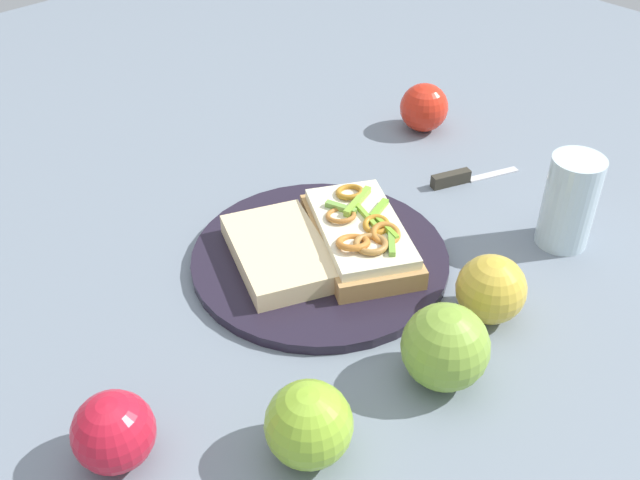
{
  "coord_description": "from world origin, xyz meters",
  "views": [
    {
      "loc": [
        -0.45,
        -0.47,
        0.53
      ],
      "look_at": [
        0.0,
        0.0,
        0.03
      ],
      "focal_mm": 41.55,
      "sensor_mm": 36.0,
      "label": 1
    }
  ],
  "objects_px": {
    "bread_slice_side": "(279,252)",
    "drinking_glass": "(570,202)",
    "apple_0": "(114,432)",
    "plate": "(320,258)",
    "apple_1": "(424,108)",
    "apple_3": "(491,289)",
    "apple_4": "(309,424)",
    "sandwich": "(360,235)",
    "knife": "(461,178)",
    "apple_2": "(445,347)"
  },
  "relations": [
    {
      "from": "plate",
      "to": "apple_0",
      "type": "distance_m",
      "value": 0.32
    },
    {
      "from": "sandwich",
      "to": "knife",
      "type": "relative_size",
      "value": 1.63
    },
    {
      "from": "apple_1",
      "to": "apple_4",
      "type": "bearing_deg",
      "value": -149.09
    },
    {
      "from": "apple_4",
      "to": "sandwich",
      "type": "bearing_deg",
      "value": 35.1
    },
    {
      "from": "sandwich",
      "to": "apple_4",
      "type": "bearing_deg",
      "value": -25.89
    },
    {
      "from": "plate",
      "to": "apple_3",
      "type": "relative_size",
      "value": 4.03
    },
    {
      "from": "drinking_glass",
      "to": "knife",
      "type": "xyz_separation_m",
      "value": [
        0.02,
        0.16,
        -0.05
      ]
    },
    {
      "from": "plate",
      "to": "apple_3",
      "type": "height_order",
      "value": "apple_3"
    },
    {
      "from": "sandwich",
      "to": "drinking_glass",
      "type": "relative_size",
      "value": 1.78
    },
    {
      "from": "apple_3",
      "to": "bread_slice_side",
      "type": "bearing_deg",
      "value": 117.5
    },
    {
      "from": "sandwich",
      "to": "apple_1",
      "type": "distance_m",
      "value": 0.32
    },
    {
      "from": "bread_slice_side",
      "to": "drinking_glass",
      "type": "bearing_deg",
      "value": 78.33
    },
    {
      "from": "sandwich",
      "to": "knife",
      "type": "xyz_separation_m",
      "value": [
        0.21,
        0.02,
        -0.02
      ]
    },
    {
      "from": "bread_slice_side",
      "to": "apple_3",
      "type": "distance_m",
      "value": 0.23
    },
    {
      "from": "sandwich",
      "to": "apple_3",
      "type": "bearing_deg",
      "value": 38.25
    },
    {
      "from": "apple_4",
      "to": "apple_3",
      "type": "bearing_deg",
      "value": -0.32
    },
    {
      "from": "plate",
      "to": "apple_3",
      "type": "distance_m",
      "value": 0.2
    },
    {
      "from": "apple_2",
      "to": "knife",
      "type": "bearing_deg",
      "value": 34.83
    },
    {
      "from": "apple_0",
      "to": "apple_2",
      "type": "distance_m",
      "value": 0.3
    },
    {
      "from": "sandwich",
      "to": "apple_0",
      "type": "distance_m",
      "value": 0.35
    },
    {
      "from": "apple_1",
      "to": "apple_3",
      "type": "height_order",
      "value": "apple_3"
    },
    {
      "from": "apple_0",
      "to": "knife",
      "type": "xyz_separation_m",
      "value": [
        0.55,
        0.07,
        -0.03
      ]
    },
    {
      "from": "apple_3",
      "to": "apple_4",
      "type": "relative_size",
      "value": 0.96
    },
    {
      "from": "apple_0",
      "to": "apple_1",
      "type": "xyz_separation_m",
      "value": [
        0.63,
        0.2,
        -0.0
      ]
    },
    {
      "from": "apple_1",
      "to": "apple_2",
      "type": "xyz_separation_m",
      "value": [
        -0.36,
        -0.33,
        0.01
      ]
    },
    {
      "from": "plate",
      "to": "knife",
      "type": "bearing_deg",
      "value": -1.71
    },
    {
      "from": "plate",
      "to": "apple_2",
      "type": "distance_m",
      "value": 0.21
    },
    {
      "from": "bread_slice_side",
      "to": "sandwich",
      "type": "bearing_deg",
      "value": 83.35
    },
    {
      "from": "apple_0",
      "to": "plate",
      "type": "bearing_deg",
      "value": 13.74
    },
    {
      "from": "bread_slice_side",
      "to": "apple_2",
      "type": "relative_size",
      "value": 1.8
    },
    {
      "from": "apple_1",
      "to": "apple_3",
      "type": "xyz_separation_m",
      "value": [
        -0.26,
        -0.31,
        0.0
      ]
    },
    {
      "from": "apple_0",
      "to": "apple_3",
      "type": "height_order",
      "value": "apple_3"
    },
    {
      "from": "plate",
      "to": "apple_2",
      "type": "xyz_separation_m",
      "value": [
        -0.04,
        -0.21,
        0.04
      ]
    },
    {
      "from": "apple_0",
      "to": "knife",
      "type": "distance_m",
      "value": 0.56
    },
    {
      "from": "bread_slice_side",
      "to": "apple_4",
      "type": "height_order",
      "value": "apple_4"
    },
    {
      "from": "plate",
      "to": "bread_slice_side",
      "type": "distance_m",
      "value": 0.05
    },
    {
      "from": "apple_0",
      "to": "drinking_glass",
      "type": "height_order",
      "value": "drinking_glass"
    },
    {
      "from": "apple_3",
      "to": "knife",
      "type": "xyz_separation_m",
      "value": [
        0.18,
        0.18,
        -0.03
      ]
    },
    {
      "from": "apple_0",
      "to": "apple_4",
      "type": "relative_size",
      "value": 0.93
    },
    {
      "from": "bread_slice_side",
      "to": "apple_1",
      "type": "xyz_separation_m",
      "value": [
        0.36,
        0.1,
        0.01
      ]
    },
    {
      "from": "apple_0",
      "to": "apple_3",
      "type": "bearing_deg",
      "value": -16.21
    },
    {
      "from": "drinking_glass",
      "to": "apple_2",
      "type": "bearing_deg",
      "value": -171.72
    },
    {
      "from": "apple_1",
      "to": "apple_3",
      "type": "bearing_deg",
      "value": -130.02
    },
    {
      "from": "sandwich",
      "to": "bread_slice_side",
      "type": "height_order",
      "value": "sandwich"
    },
    {
      "from": "sandwich",
      "to": "knife",
      "type": "distance_m",
      "value": 0.21
    },
    {
      "from": "apple_2",
      "to": "apple_4",
      "type": "xyz_separation_m",
      "value": [
        -0.15,
        0.02,
        -0.0
      ]
    },
    {
      "from": "bread_slice_side",
      "to": "knife",
      "type": "bearing_deg",
      "value": 106.96
    },
    {
      "from": "bread_slice_side",
      "to": "apple_1",
      "type": "distance_m",
      "value": 0.38
    },
    {
      "from": "sandwich",
      "to": "apple_2",
      "type": "xyz_separation_m",
      "value": [
        -0.08,
        -0.18,
        0.01
      ]
    },
    {
      "from": "apple_1",
      "to": "knife",
      "type": "bearing_deg",
      "value": -119.69
    }
  ]
}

